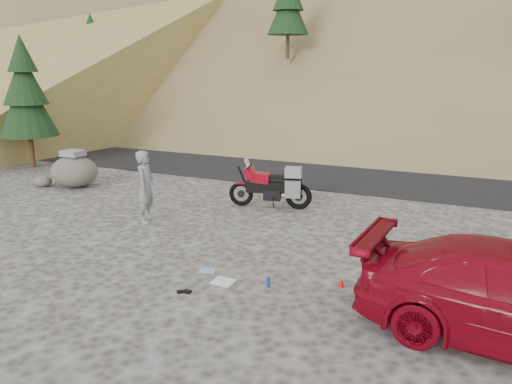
# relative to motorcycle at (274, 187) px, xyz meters

# --- Properties ---
(ground) EXTENTS (140.00, 140.00, 0.00)m
(ground) POSITION_rel_motorcycle_xyz_m (0.12, -3.14, -0.60)
(ground) COLOR #3F3C3A
(ground) RESTS_ON ground
(road) EXTENTS (120.00, 7.00, 0.05)m
(road) POSITION_rel_motorcycle_xyz_m (0.12, 5.86, -0.60)
(road) COLOR black
(road) RESTS_ON ground
(conifer_verge) EXTENTS (2.20, 2.20, 5.04)m
(conifer_verge) POSITION_rel_motorcycle_xyz_m (-10.88, 1.36, 2.29)
(conifer_verge) COLOR #3A2615
(conifer_verge) RESTS_ON ground
(motorcycle) EXTENTS (2.33, 1.01, 1.41)m
(motorcycle) POSITION_rel_motorcycle_xyz_m (0.00, 0.00, 0.00)
(motorcycle) COLOR black
(motorcycle) RESTS_ON ground
(man) EXTENTS (0.59, 0.76, 1.84)m
(man) POSITION_rel_motorcycle_xyz_m (-2.44, -2.56, -0.60)
(man) COLOR gray
(man) RESTS_ON ground
(boulder) EXTENTS (1.87, 1.69, 1.21)m
(boulder) POSITION_rel_motorcycle_xyz_m (-6.91, -0.47, -0.07)
(boulder) COLOR #545048
(boulder) RESTS_ON ground
(small_rock) EXTENTS (0.67, 0.62, 0.36)m
(small_rock) POSITION_rel_motorcycle_xyz_m (-7.90, -0.90, -0.42)
(small_rock) COLOR #545048
(small_rock) RESTS_ON ground
(gear_white_cloth) EXTENTS (0.41, 0.36, 0.01)m
(gear_white_cloth) POSITION_rel_motorcycle_xyz_m (1.09, -5.01, -0.59)
(gear_white_cloth) COLOR white
(gear_white_cloth) RESTS_ON ground
(gear_bottle) EXTENTS (0.09, 0.09, 0.19)m
(gear_bottle) POSITION_rel_motorcycle_xyz_m (1.93, -4.85, -0.51)
(gear_bottle) COLOR navy
(gear_bottle) RESTS_ON ground
(gear_funnel) EXTENTS (0.13, 0.13, 0.17)m
(gear_funnel) POSITION_rel_motorcycle_xyz_m (3.13, -4.28, -0.52)
(gear_funnel) COLOR red
(gear_funnel) RESTS_ON ground
(gear_glove_a) EXTENTS (0.14, 0.11, 0.04)m
(gear_glove_a) POSITION_rel_motorcycle_xyz_m (0.73, -5.67, -0.58)
(gear_glove_a) COLOR black
(gear_glove_a) RESTS_ON ground
(gear_glove_b) EXTENTS (0.14, 0.14, 0.04)m
(gear_glove_b) POSITION_rel_motorcycle_xyz_m (0.61, -5.73, -0.58)
(gear_glove_b) COLOR black
(gear_glove_b) RESTS_ON ground
(gear_blue_cloth) EXTENTS (0.37, 0.32, 0.01)m
(gear_blue_cloth) POSITION_rel_motorcycle_xyz_m (0.56, -4.69, -0.60)
(gear_blue_cloth) COLOR #87AED2
(gear_blue_cloth) RESTS_ON ground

